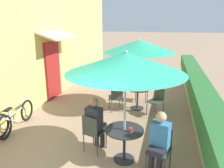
{
  "coord_description": "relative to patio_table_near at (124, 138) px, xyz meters",
  "views": [
    {
      "loc": [
        1.71,
        -1.81,
        2.81
      ],
      "look_at": [
        0.15,
        4.28,
        1.0
      ],
      "focal_mm": 35.0,
      "sensor_mm": 36.0,
      "label": 1
    }
  ],
  "objects": [
    {
      "name": "cafe_chair_mid_back",
      "position": [
        0.52,
        2.52,
        0.0
      ],
      "size": [
        0.56,
        0.56,
        0.87
      ],
      "rotation": [
        0.0,
        0.0,
        8.83
      ],
      "color": "#384238",
      "rests_on": "ground_plane"
    },
    {
      "name": "patio_umbrella_mid",
      "position": [
        -0.13,
        2.87,
        1.55
      ],
      "size": [
        2.26,
        2.26,
        2.31
      ],
      "color": "#B7B7BC",
      "rests_on": "ground_plane"
    },
    {
      "name": "cafe_facade_wall",
      "position": [
        -3.51,
        3.67,
        1.57
      ],
      "size": [
        0.98,
        11.84,
        4.2
      ],
      "color": "#E0CC6B",
      "rests_on": "ground_plane"
    },
    {
      "name": "cafe_chair_mid_right",
      "position": [
        -0.76,
        2.48,
        0.0
      ],
      "size": [
        0.53,
        0.53,
        0.87
      ],
      "rotation": [
        0.0,
        0.0,
        6.74
      ],
      "color": "#384238",
      "rests_on": "ground_plane"
    },
    {
      "name": "patio_table_mid",
      "position": [
        -0.13,
        2.87,
        0.0
      ],
      "size": [
        0.79,
        0.79,
        0.7
      ],
      "color": "#28282D",
      "rests_on": "ground_plane"
    },
    {
      "name": "seated_patron_near_right",
      "position": [
        -0.7,
        0.24,
        0.17
      ],
      "size": [
        0.42,
        0.47,
        1.25
      ],
      "rotation": [
        0.0,
        0.0,
        12.28
      ],
      "color": "#23232D",
      "rests_on": "ground_plane"
    },
    {
      "name": "planter_hedge",
      "position": [
        1.79,
        3.7,
        0.02
      ],
      "size": [
        0.6,
        10.84,
        1.01
      ],
      "color": "gray",
      "rests_on": "ground_plane"
    },
    {
      "name": "seated_patron_near_left",
      "position": [
        0.7,
        -0.24,
        0.17
      ],
      "size": [
        0.42,
        0.47,
        1.25
      ],
      "rotation": [
        0.0,
        0.0,
        9.14
      ],
      "color": "#23232D",
      "rests_on": "ground_plane"
    },
    {
      "name": "cafe_chair_mid_left",
      "position": [
        -0.15,
        3.61,
        0.0
      ],
      "size": [
        0.43,
        0.43,
        0.87
      ],
      "rotation": [
        0.0,
        0.0,
        4.64
      ],
      "color": "#384238",
      "rests_on": "ground_plane"
    },
    {
      "name": "bicycle_second",
      "position": [
        -3.07,
        0.63,
        -0.19
      ],
      "size": [
        0.24,
        1.7,
        0.71
      ],
      "rotation": [
        0.0,
        0.0,
        0.11
      ],
      "color": "black",
      "rests_on": "ground_plane"
    },
    {
      "name": "patio_table_near",
      "position": [
        0.0,
        0.0,
        0.0
      ],
      "size": [
        0.79,
        0.79,
        0.7
      ],
      "color": "#28282D",
      "rests_on": "ground_plane"
    },
    {
      "name": "cafe_chair_near_right",
      "position": [
        -0.73,
        0.13,
        0.0
      ],
      "size": [
        0.5,
        0.5,
        0.87
      ],
      "rotation": [
        0.0,
        0.0,
        12.28
      ],
      "color": "#384238",
      "rests_on": "ground_plane"
    },
    {
      "name": "coffee_cup_near",
      "position": [
        0.14,
        -0.07,
        0.23
      ],
      "size": [
        0.07,
        0.07,
        0.09
      ],
      "color": "#B73D3D",
      "rests_on": "patio_table_near"
    },
    {
      "name": "cafe_chair_near_left",
      "position": [
        0.73,
        -0.13,
        0.0
      ],
      "size": [
        0.5,
        0.5,
        0.87
      ],
      "rotation": [
        0.0,
        0.0,
        9.14
      ],
      "color": "#384238",
      "rests_on": "ground_plane"
    },
    {
      "name": "patio_umbrella_near",
      "position": [
        -0.0,
        0.0,
        1.55
      ],
      "size": [
        2.26,
        2.26,
        2.31
      ],
      "color": "#B7B7BC",
      "rests_on": "ground_plane"
    }
  ]
}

